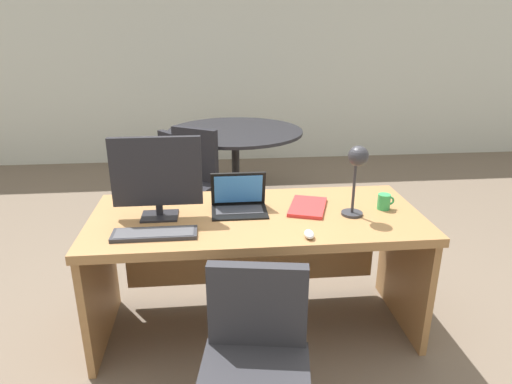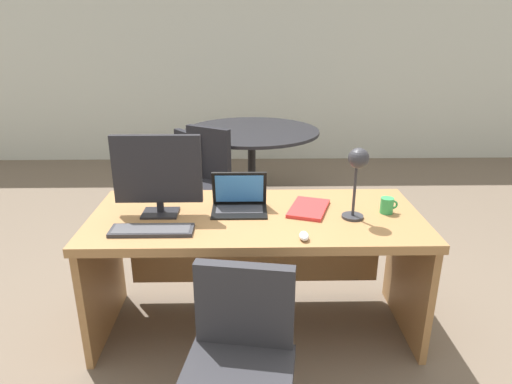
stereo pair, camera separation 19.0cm
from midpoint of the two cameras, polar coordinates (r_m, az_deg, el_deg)
The scene contains 13 objects.
ground at distance 4.22m, azimuth -3.25°, elevation -4.39°, with size 12.00×12.00×0.00m, color #6B5B4C.
back_wall at distance 6.18m, azimuth -4.54°, elevation 16.87°, with size 10.00×0.10×2.80m, color silver.
desk at distance 2.66m, azimuth -2.06°, elevation -6.25°, with size 1.86×0.82×0.76m.
monitor at distance 2.50m, azimuth -14.65°, elevation 2.17°, with size 0.49×0.16×0.46m.
laptop at distance 2.59m, azimuth -4.30°, elevation -0.86°, with size 0.32×0.23×0.22m.
keyboard at distance 2.36m, azimuth -15.00°, elevation -5.17°, with size 0.43×0.14×0.02m.
mouse at distance 2.27m, azimuth 4.37°, elevation -5.40°, with size 0.05×0.09×0.04m.
desk_lamp at distance 2.45m, azimuth 10.56°, elevation 3.30°, with size 0.12×0.14×0.41m.
book at distance 2.63m, azimuth 4.51°, elevation -1.92°, with size 0.29×0.36×0.02m.
coffee_mug at distance 2.68m, azimuth 14.01°, elevation -1.22°, with size 0.10×0.07×0.09m.
meeting_table at distance 4.61m, azimuth -3.82°, elevation 5.58°, with size 1.36×1.36×0.78m.
meeting_chair_near at distance 4.20m, azimuth -13.07°, elevation -0.04°, with size 0.65×0.65×0.85m.
meeting_chair_far at distance 3.97m, azimuth -10.11°, elevation -0.30°, with size 0.63×0.64×0.94m.
Camera 1 is at (-0.23, -2.33, 1.76)m, focal length 31.56 mm.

